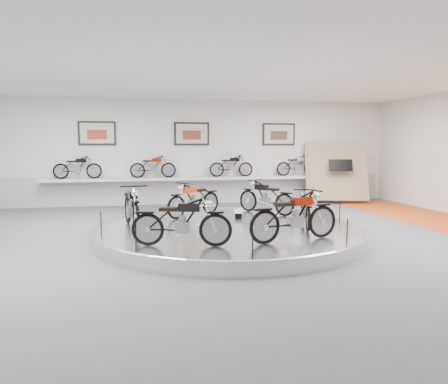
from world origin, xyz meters
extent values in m
plane|color=#505053|center=(0.00, 0.00, 0.00)|extent=(16.00, 16.00, 0.00)
plane|color=white|center=(0.00, 0.00, 4.00)|extent=(16.00, 16.00, 0.00)
plane|color=white|center=(0.00, 7.00, 2.00)|extent=(16.00, 0.00, 16.00)
plane|color=white|center=(0.00, -7.00, 2.00)|extent=(16.00, 0.00, 16.00)
cube|color=#BCBCBA|center=(0.00, 6.98, 0.55)|extent=(15.68, 0.04, 1.10)
cylinder|color=silver|center=(0.00, 0.30, 0.15)|extent=(6.40, 6.40, 0.30)
torus|color=#B2B2BA|center=(0.00, 0.30, 0.27)|extent=(6.40, 6.40, 0.10)
cube|color=silver|center=(0.00, 6.70, 1.00)|extent=(11.00, 0.55, 0.10)
cube|color=beige|center=(-3.50, 6.96, 2.70)|extent=(1.35, 0.06, 0.88)
cube|color=beige|center=(0.00, 6.96, 2.70)|extent=(1.35, 0.06, 0.88)
cube|color=beige|center=(3.50, 6.96, 2.70)|extent=(1.35, 0.06, 0.88)
cube|color=#91745A|center=(5.60, 6.10, 1.25)|extent=(2.56, 1.52, 2.30)
camera|label=1|loc=(-2.20, -9.79, 2.23)|focal=35.00mm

